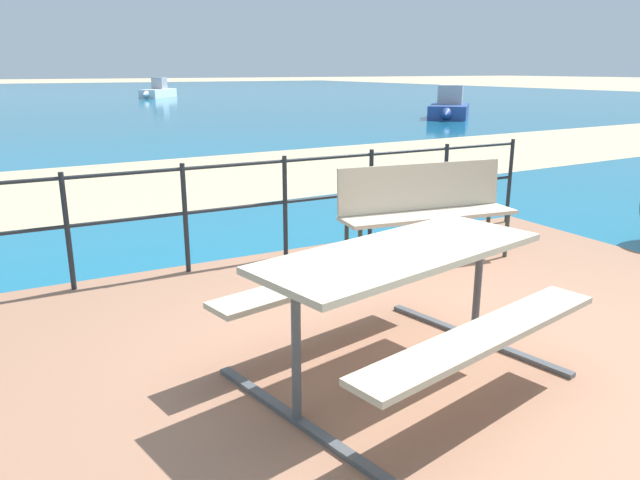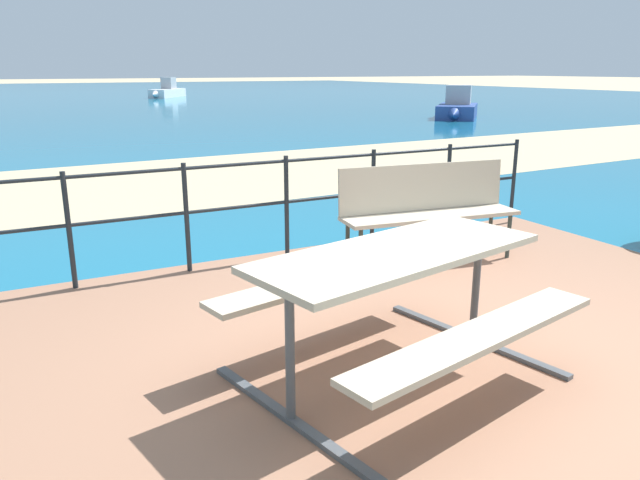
{
  "view_description": "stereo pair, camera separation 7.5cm",
  "coord_description": "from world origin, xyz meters",
  "px_view_note": "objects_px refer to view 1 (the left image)",
  "views": [
    {
      "loc": [
        -2.41,
        -2.77,
        1.85
      ],
      "look_at": [
        -0.13,
        1.46,
        0.48
      ],
      "focal_mm": 33.91,
      "sensor_mm": 36.0,
      "label": 1
    },
    {
      "loc": [
        -2.34,
        -2.8,
        1.85
      ],
      "look_at": [
        -0.13,
        1.46,
        0.48
      ],
      "focal_mm": 33.91,
      "sensor_mm": 36.0,
      "label": 2
    }
  ],
  "objects_px": {
    "picnic_table": "(401,281)",
    "park_bench": "(425,203)",
    "boat_mid": "(158,91)",
    "boat_near": "(449,108)"
  },
  "relations": [
    {
      "from": "park_bench",
      "to": "boat_mid",
      "type": "xyz_separation_m",
      "value": [
        6.45,
        36.63,
        -0.22
      ]
    },
    {
      "from": "boat_mid",
      "to": "park_bench",
      "type": "bearing_deg",
      "value": 26.86
    },
    {
      "from": "picnic_table",
      "to": "park_bench",
      "type": "xyz_separation_m",
      "value": [
        1.58,
        1.8,
        -0.05
      ]
    },
    {
      "from": "picnic_table",
      "to": "boat_near",
      "type": "relative_size",
      "value": 0.65
    },
    {
      "from": "park_bench",
      "to": "boat_near",
      "type": "bearing_deg",
      "value": 56.73
    },
    {
      "from": "boat_near",
      "to": "boat_mid",
      "type": "bearing_deg",
      "value": -122.44
    },
    {
      "from": "boat_near",
      "to": "boat_mid",
      "type": "height_order",
      "value": "boat_mid"
    },
    {
      "from": "park_bench",
      "to": "boat_near",
      "type": "xyz_separation_m",
      "value": [
        12.04,
        14.01,
        -0.23
      ]
    },
    {
      "from": "picnic_table",
      "to": "boat_mid",
      "type": "height_order",
      "value": "boat_mid"
    },
    {
      "from": "picnic_table",
      "to": "boat_mid",
      "type": "distance_m",
      "value": 39.26
    }
  ]
}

